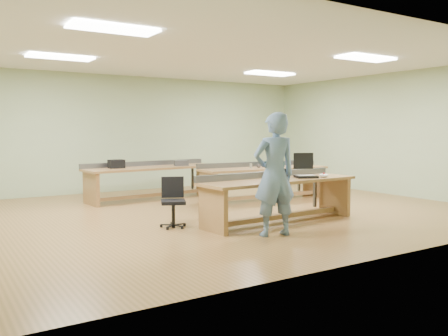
% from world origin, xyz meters
% --- Properties ---
extents(floor, '(10.00, 10.00, 0.00)m').
position_xyz_m(floor, '(0.00, 0.00, 0.00)').
color(floor, olive).
rests_on(floor, ground).
extents(ceiling, '(10.00, 10.00, 0.00)m').
position_xyz_m(ceiling, '(0.00, 0.00, 3.00)').
color(ceiling, silver).
rests_on(ceiling, wall_back).
extents(wall_back, '(10.00, 0.04, 3.00)m').
position_xyz_m(wall_back, '(0.00, 4.00, 1.50)').
color(wall_back, '#9AB287').
rests_on(wall_back, floor).
extents(wall_front, '(10.00, 0.04, 3.00)m').
position_xyz_m(wall_front, '(0.00, -4.00, 1.50)').
color(wall_front, '#9AB287').
rests_on(wall_front, floor).
extents(wall_right, '(0.04, 8.00, 3.00)m').
position_xyz_m(wall_right, '(5.00, 0.00, 1.50)').
color(wall_right, '#9AB287').
rests_on(wall_right, floor).
extents(fluor_panels, '(6.20, 3.50, 0.03)m').
position_xyz_m(fluor_panels, '(0.00, 0.00, 2.97)').
color(fluor_panels, white).
rests_on(fluor_panels, ceiling).
extents(workbench_front, '(3.05, 0.98, 0.86)m').
position_xyz_m(workbench_front, '(0.41, -1.47, 0.56)').
color(workbench_front, olive).
rests_on(workbench_front, floor).
extents(workbench_mid, '(3.08, 1.00, 0.86)m').
position_xyz_m(workbench_mid, '(1.72, 0.72, 0.56)').
color(workbench_mid, olive).
rests_on(workbench_mid, floor).
extents(workbench_back, '(3.24, 1.13, 0.86)m').
position_xyz_m(workbench_back, '(-0.33, 2.25, 0.56)').
color(workbench_back, olive).
rests_on(workbench_back, floor).
extents(person, '(0.75, 0.57, 1.86)m').
position_xyz_m(person, '(-0.32, -2.28, 0.93)').
color(person, slate).
rests_on(person, floor).
extents(laptop_base, '(0.45, 0.42, 0.04)m').
position_xyz_m(laptop_base, '(0.96, -1.56, 0.77)').
color(laptop_base, black).
rests_on(laptop_base, workbench_front).
extents(laptop_screen, '(0.35, 0.15, 0.29)m').
position_xyz_m(laptop_screen, '(1.02, -1.42, 1.04)').
color(laptop_screen, black).
rests_on(laptop_screen, laptop_base).
extents(keyboard, '(0.43, 0.20, 0.02)m').
position_xyz_m(keyboard, '(0.16, -1.65, 0.76)').
color(keyboard, beige).
rests_on(keyboard, workbench_front).
extents(trackball_mouse, '(0.18, 0.20, 0.07)m').
position_xyz_m(trackball_mouse, '(1.27, -1.68, 0.79)').
color(trackball_mouse, white).
rests_on(trackball_mouse, workbench_front).
extents(camera_bag, '(0.26, 0.20, 0.16)m').
position_xyz_m(camera_bag, '(0.57, -1.30, 0.83)').
color(camera_bag, black).
rests_on(camera_bag, workbench_front).
extents(task_chair, '(0.58, 0.58, 0.82)m').
position_xyz_m(task_chair, '(-1.33, -0.90, 0.30)').
color(task_chair, black).
rests_on(task_chair, floor).
extents(parts_bin_teal, '(0.40, 0.33, 0.13)m').
position_xyz_m(parts_bin_teal, '(2.03, 0.69, 0.81)').
color(parts_bin_teal, '#12313D').
rests_on(parts_bin_teal, workbench_mid).
extents(parts_bin_grey, '(0.45, 0.36, 0.11)m').
position_xyz_m(parts_bin_grey, '(2.90, 0.64, 0.80)').
color(parts_bin_grey, '#333336').
rests_on(parts_bin_grey, workbench_mid).
extents(mug, '(0.14, 0.14, 0.09)m').
position_xyz_m(mug, '(1.57, 0.68, 0.79)').
color(mug, '#333336').
rests_on(mug, workbench_mid).
extents(drinks_can, '(0.08, 0.08, 0.11)m').
position_xyz_m(drinks_can, '(1.36, 0.69, 0.80)').
color(drinks_can, silver).
rests_on(drinks_can, workbench_mid).
extents(storage_box_back, '(0.33, 0.24, 0.19)m').
position_xyz_m(storage_box_back, '(-1.18, 2.25, 0.84)').
color(storage_box_back, black).
rests_on(storage_box_back, workbench_back).
extents(tray_back, '(0.37, 0.31, 0.13)m').
position_xyz_m(tray_back, '(0.37, 2.16, 0.81)').
color(tray_back, '#333336').
rests_on(tray_back, workbench_back).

